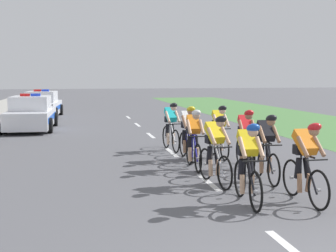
% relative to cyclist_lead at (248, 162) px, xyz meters
% --- Properties ---
extents(lane_markings_centre, '(0.14, 25.60, 0.01)m').
position_rel_cyclist_lead_xyz_m(lane_markings_centre, '(-0.21, 5.79, -0.78)').
color(lane_markings_centre, white).
rests_on(lane_markings_centre, ground).
extents(cyclist_lead, '(0.44, 1.72, 1.56)m').
position_rel_cyclist_lead_xyz_m(cyclist_lead, '(0.00, 0.00, 0.00)').
color(cyclist_lead, black).
rests_on(cyclist_lead, ground).
extents(cyclist_second, '(0.42, 1.72, 1.56)m').
position_rel_cyclist_lead_xyz_m(cyclist_second, '(1.08, -0.12, 0.00)').
color(cyclist_second, black).
rests_on(cyclist_second, ground).
extents(cyclist_third, '(0.46, 1.72, 1.56)m').
position_rel_cyclist_lead_xyz_m(cyclist_third, '(-0.14, 1.54, 0.00)').
color(cyclist_third, black).
rests_on(cyclist_third, ground).
extents(cyclist_fourth, '(0.43, 1.72, 1.56)m').
position_rel_cyclist_lead_xyz_m(cyclist_fourth, '(1.06, 1.59, 0.00)').
color(cyclist_fourth, black).
rests_on(cyclist_fourth, ground).
extents(cyclist_fifth, '(0.42, 1.72, 1.56)m').
position_rel_cyclist_lead_xyz_m(cyclist_fifth, '(-0.17, 3.24, 0.00)').
color(cyclist_fifth, black).
rests_on(cyclist_fifth, ground).
extents(cyclist_sixth, '(0.45, 1.72, 1.56)m').
position_rel_cyclist_lead_xyz_m(cyclist_sixth, '(1.10, 2.96, 0.00)').
color(cyclist_sixth, black).
rests_on(cyclist_sixth, ground).
extents(cyclist_seventh, '(0.42, 1.72, 1.56)m').
position_rel_cyclist_lead_xyz_m(cyclist_seventh, '(-0.00, 4.49, 0.00)').
color(cyclist_seventh, black).
rests_on(cyclist_seventh, ground).
extents(cyclist_eighth, '(0.42, 1.72, 1.56)m').
position_rel_cyclist_lead_xyz_m(cyclist_eighth, '(0.95, 4.63, 0.00)').
color(cyclist_eighth, black).
rests_on(cyclist_eighth, ground).
extents(cyclist_ninth, '(0.45, 1.72, 1.56)m').
position_rel_cyclist_lead_xyz_m(cyclist_ninth, '(-0.15, 6.12, 0.00)').
color(cyclist_ninth, black).
rests_on(cyclist_ninth, ground).
extents(police_car_nearest, '(2.10, 4.45, 1.59)m').
position_rel_cyclist_lead_xyz_m(police_car_nearest, '(-5.02, 12.73, -0.11)').
color(police_car_nearest, silver).
rests_on(police_car_nearest, ground).
extents(police_car_second, '(2.23, 4.51, 1.59)m').
position_rel_cyclist_lead_xyz_m(police_car_second, '(-5.02, 18.91, -0.11)').
color(police_car_second, silver).
rests_on(police_car_second, ground).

